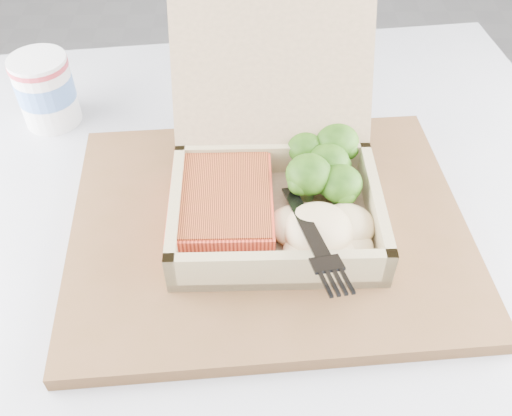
{
  "coord_description": "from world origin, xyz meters",
  "views": [
    {
      "loc": [
        0.04,
        -0.57,
        1.15
      ],
      "look_at": [
        0.05,
        -0.2,
        0.76
      ],
      "focal_mm": 40.0,
      "sensor_mm": 36.0,
      "label": 1
    }
  ],
  "objects_px": {
    "serving_tray": "(269,226)",
    "takeout_container": "(275,167)",
    "paper_cup": "(45,88)",
    "cafe_table": "(267,329)"
  },
  "relations": [
    {
      "from": "serving_tray",
      "to": "takeout_container",
      "type": "relative_size",
      "value": 1.68
    },
    {
      "from": "takeout_container",
      "to": "paper_cup",
      "type": "xyz_separation_m",
      "value": [
        -0.26,
        0.16,
        -0.01
      ]
    },
    {
      "from": "serving_tray",
      "to": "takeout_container",
      "type": "height_order",
      "value": "takeout_container"
    },
    {
      "from": "cafe_table",
      "to": "serving_tray",
      "type": "relative_size",
      "value": 2.17
    },
    {
      "from": "takeout_container",
      "to": "paper_cup",
      "type": "distance_m",
      "value": 0.31
    },
    {
      "from": "cafe_table",
      "to": "serving_tray",
      "type": "bearing_deg",
      "value": -123.69
    },
    {
      "from": "cafe_table",
      "to": "paper_cup",
      "type": "relative_size",
      "value": 9.8
    },
    {
      "from": "cafe_table",
      "to": "paper_cup",
      "type": "distance_m",
      "value": 0.39
    },
    {
      "from": "serving_tray",
      "to": "takeout_container",
      "type": "xyz_separation_m",
      "value": [
        0.01,
        0.03,
        0.05
      ]
    },
    {
      "from": "takeout_container",
      "to": "paper_cup",
      "type": "height_order",
      "value": "takeout_container"
    }
  ]
}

